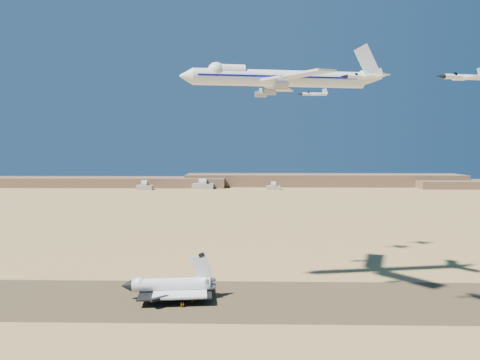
{
  "coord_description": "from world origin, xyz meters",
  "views": [
    {
      "loc": [
        8.31,
        -178.46,
        59.48
      ],
      "look_at": [
        4.02,
        8.0,
        46.38
      ],
      "focal_mm": 35.0,
      "sensor_mm": 36.0,
      "label": 1
    }
  ],
  "objects_px": {
    "chase_jet_b": "(464,77)",
    "shuttle": "(171,286)",
    "chase_jet_a": "(364,76)",
    "chase_jet_d": "(314,94)",
    "crew_a": "(192,301)",
    "carrier_747": "(274,78)",
    "crew_b": "(183,305)",
    "chase_jet_e": "(336,84)",
    "crew_c": "(181,305)"
  },
  "relations": [
    {
      "from": "shuttle",
      "to": "crew_b",
      "type": "relative_size",
      "value": 20.32
    },
    {
      "from": "shuttle",
      "to": "crew_b",
      "type": "distance_m",
      "value": 12.66
    },
    {
      "from": "chase_jet_a",
      "to": "carrier_747",
      "type": "bearing_deg",
      "value": 115.9
    },
    {
      "from": "chase_jet_d",
      "to": "crew_a",
      "type": "bearing_deg",
      "value": -133.07
    },
    {
      "from": "crew_b",
      "to": "crew_c",
      "type": "distance_m",
      "value": 0.84
    },
    {
      "from": "chase_jet_a",
      "to": "chase_jet_b",
      "type": "height_order",
      "value": "chase_jet_a"
    },
    {
      "from": "crew_b",
      "to": "chase_jet_e",
      "type": "bearing_deg",
      "value": -54.12
    },
    {
      "from": "shuttle",
      "to": "chase_jet_e",
      "type": "relative_size",
      "value": 2.25
    },
    {
      "from": "chase_jet_a",
      "to": "chase_jet_b",
      "type": "distance_m",
      "value": 31.22
    },
    {
      "from": "chase_jet_b",
      "to": "chase_jet_d",
      "type": "bearing_deg",
      "value": 90.95
    },
    {
      "from": "chase_jet_b",
      "to": "chase_jet_e",
      "type": "relative_size",
      "value": 0.99
    },
    {
      "from": "crew_b",
      "to": "chase_jet_e",
      "type": "relative_size",
      "value": 0.11
    },
    {
      "from": "chase_jet_b",
      "to": "chase_jet_e",
      "type": "distance_m",
      "value": 123.68
    },
    {
      "from": "crew_c",
      "to": "crew_b",
      "type": "bearing_deg",
      "value": -94.74
    },
    {
      "from": "chase_jet_b",
      "to": "carrier_747",
      "type": "bearing_deg",
      "value": 118.43
    },
    {
      "from": "carrier_747",
      "to": "chase_jet_e",
      "type": "xyz_separation_m",
      "value": [
        37.44,
        63.53,
        6.14
      ]
    },
    {
      "from": "carrier_747",
      "to": "crew_c",
      "type": "xyz_separation_m",
      "value": [
        -35.33,
        -28.31,
        -87.22
      ]
    },
    {
      "from": "crew_b",
      "to": "chase_jet_a",
      "type": "bearing_deg",
      "value": -116.02
    },
    {
      "from": "chase_jet_b",
      "to": "chase_jet_d",
      "type": "height_order",
      "value": "chase_jet_d"
    },
    {
      "from": "chase_jet_b",
      "to": "shuttle",
      "type": "bearing_deg",
      "value": 143.1
    },
    {
      "from": "crew_a",
      "to": "chase_jet_e",
      "type": "relative_size",
      "value": 0.11
    },
    {
      "from": "crew_c",
      "to": "chase_jet_a",
      "type": "bearing_deg",
      "value": -129.44
    },
    {
      "from": "crew_c",
      "to": "chase_jet_b",
      "type": "relative_size",
      "value": 0.11
    },
    {
      "from": "carrier_747",
      "to": "chase_jet_e",
      "type": "height_order",
      "value": "carrier_747"
    },
    {
      "from": "crew_a",
      "to": "chase_jet_d",
      "type": "height_order",
      "value": "chase_jet_d"
    },
    {
      "from": "chase_jet_e",
      "to": "crew_c",
      "type": "bearing_deg",
      "value": -130.22
    },
    {
      "from": "carrier_747",
      "to": "crew_a",
      "type": "bearing_deg",
      "value": -153.27
    },
    {
      "from": "crew_a",
      "to": "chase_jet_d",
      "type": "distance_m",
      "value": 128.77
    },
    {
      "from": "shuttle",
      "to": "chase_jet_a",
      "type": "bearing_deg",
      "value": -23.82
    },
    {
      "from": "crew_b",
      "to": "chase_jet_e",
      "type": "height_order",
      "value": "chase_jet_e"
    },
    {
      "from": "chase_jet_a",
      "to": "chase_jet_e",
      "type": "height_order",
      "value": "chase_jet_e"
    },
    {
      "from": "crew_c",
      "to": "shuttle",
      "type": "bearing_deg",
      "value": -1.17
    },
    {
      "from": "crew_a",
      "to": "chase_jet_d",
      "type": "relative_size",
      "value": 0.11
    },
    {
      "from": "crew_a",
      "to": "chase_jet_e",
      "type": "bearing_deg",
      "value": -24.83
    },
    {
      "from": "carrier_747",
      "to": "chase_jet_b",
      "type": "bearing_deg",
      "value": -58.58
    },
    {
      "from": "chase_jet_b",
      "to": "chase_jet_e",
      "type": "xyz_separation_m",
      "value": [
        -14.81,
        121.94,
        14.45
      ]
    },
    {
      "from": "shuttle",
      "to": "crew_a",
      "type": "bearing_deg",
      "value": -40.89
    },
    {
      "from": "crew_c",
      "to": "chase_jet_d",
      "type": "distance_m",
      "value": 132.87
    },
    {
      "from": "crew_c",
      "to": "chase_jet_b",
      "type": "distance_m",
      "value": 121.67
    },
    {
      "from": "crew_c",
      "to": "chase_jet_e",
      "type": "relative_size",
      "value": 0.11
    },
    {
      "from": "crew_c",
      "to": "chase_jet_b",
      "type": "height_order",
      "value": "chase_jet_b"
    },
    {
      "from": "crew_b",
      "to": "chase_jet_d",
      "type": "height_order",
      "value": "chase_jet_d"
    },
    {
      "from": "chase_jet_a",
      "to": "chase_jet_d",
      "type": "distance_m",
      "value": 92.63
    },
    {
      "from": "crew_b",
      "to": "chase_jet_a",
      "type": "height_order",
      "value": "chase_jet_a"
    },
    {
      "from": "carrier_747",
      "to": "crew_a",
      "type": "distance_m",
      "value": 95.92
    },
    {
      "from": "shuttle",
      "to": "chase_jet_d",
      "type": "height_order",
      "value": "chase_jet_d"
    },
    {
      "from": "crew_b",
      "to": "chase_jet_e",
      "type": "distance_m",
      "value": 149.25
    },
    {
      "from": "chase_jet_b",
      "to": "chase_jet_d",
      "type": "distance_m",
      "value": 115.59
    },
    {
      "from": "shuttle",
      "to": "carrier_747",
      "type": "xyz_separation_m",
      "value": [
        41.05,
        17.82,
        83.32
      ]
    },
    {
      "from": "chase_jet_e",
      "to": "carrier_747",
      "type": "bearing_deg",
      "value": -122.34
    }
  ]
}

